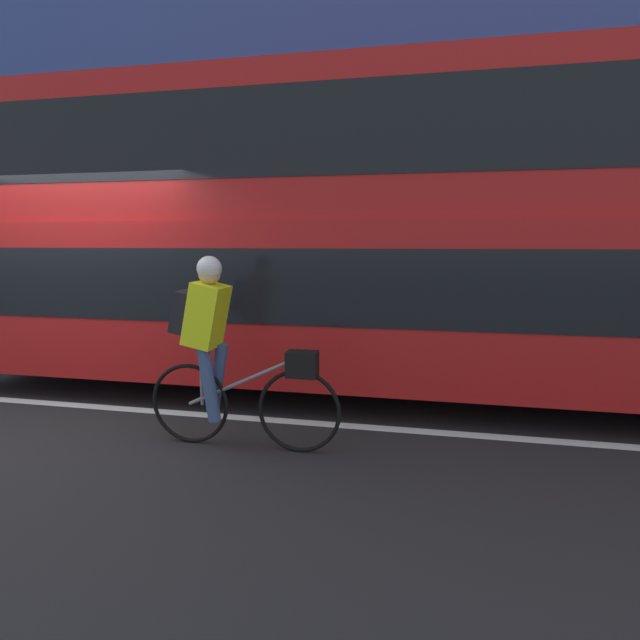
# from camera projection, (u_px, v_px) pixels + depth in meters

# --- Properties ---
(ground_plane) EXTENTS (80.00, 80.00, 0.00)m
(ground_plane) POSITION_uv_depth(u_px,v_px,m) (77.00, 410.00, 5.37)
(ground_plane) COLOR #232326
(road_center_line) EXTENTS (50.00, 0.14, 0.01)m
(road_center_line) POSITION_uv_depth(u_px,v_px,m) (86.00, 406.00, 5.50)
(road_center_line) COLOR silver
(road_center_line) RESTS_ON ground_plane
(sidewalk_curb) EXTENTS (60.00, 2.02, 0.14)m
(sidewalk_curb) POSITION_uv_depth(u_px,v_px,m) (240.00, 328.00, 10.10)
(sidewalk_curb) COLOR #A8A399
(sidewalk_curb) RESTS_ON ground_plane
(building_facade) EXTENTS (60.00, 0.30, 7.23)m
(building_facade) POSITION_uv_depth(u_px,v_px,m) (256.00, 156.00, 10.67)
(building_facade) COLOR #33478C
(building_facade) RESTS_ON ground_plane
(bus) EXTENTS (10.81, 2.53, 3.50)m
(bus) POSITION_uv_depth(u_px,v_px,m) (418.00, 228.00, 5.72)
(bus) COLOR black
(bus) RESTS_ON ground_plane
(cyclist_on_bike) EXTENTS (1.74, 0.32, 1.68)m
(cyclist_on_bike) POSITION_uv_depth(u_px,v_px,m) (222.00, 347.00, 4.30)
(cyclist_on_bike) COLOR black
(cyclist_on_bike) RESTS_ON ground_plane
(trash_bin) EXTENTS (0.54, 0.54, 0.81)m
(trash_bin) POSITION_uv_depth(u_px,v_px,m) (268.00, 306.00, 9.80)
(trash_bin) COLOR #194C23
(trash_bin) RESTS_ON sidewalk_curb
(street_sign_post) EXTENTS (0.36, 0.09, 2.57)m
(street_sign_post) POSITION_uv_depth(u_px,v_px,m) (384.00, 254.00, 9.17)
(street_sign_post) COLOR #59595B
(street_sign_post) RESTS_ON sidewalk_curb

